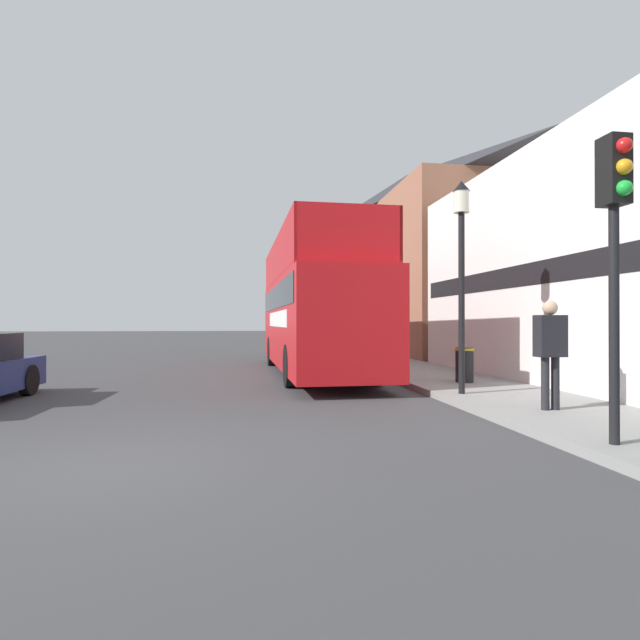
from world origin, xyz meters
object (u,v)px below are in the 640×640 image
traffic_signal (615,218)px  litter_bin (464,364)px  pedestrian_second (550,344)px  lamp_post_nearest (461,246)px  parked_car_ahead_of_bus (305,342)px  lamp_post_second (359,281)px  lamp_post_third (323,294)px  tour_bus (313,314)px

traffic_signal → litter_bin: (0.96, 6.29, -2.30)m
pedestrian_second → lamp_post_nearest: (-0.66, 2.06, 1.97)m
parked_car_ahead_of_bus → lamp_post_second: lamp_post_second is taller
lamp_post_nearest → litter_bin: bearing=63.7°
lamp_post_nearest → lamp_post_third: size_ratio=0.96×
parked_car_ahead_of_bus → tour_bus: bearing=-96.9°
parked_car_ahead_of_bus → lamp_post_nearest: lamp_post_nearest is taller
tour_bus → litter_bin: 5.33m
pedestrian_second → traffic_signal: bearing=-106.3°
pedestrian_second → traffic_signal: (-0.69, -2.36, 1.64)m
tour_bus → lamp_post_third: bearing=78.9°
pedestrian_second → litter_bin: 4.00m
parked_car_ahead_of_bus → litter_bin: (2.51, -12.57, -0.06)m
lamp_post_nearest → pedestrian_second: bearing=-72.3°
lamp_post_third → lamp_post_nearest: bearing=-90.4°
lamp_post_nearest → parked_car_ahead_of_bus: bearing=96.2°
pedestrian_second → lamp_post_nearest: bearing=107.7°
litter_bin → parked_car_ahead_of_bus: bearing=101.3°
lamp_post_nearest → lamp_post_second: bearing=89.5°
lamp_post_third → tour_bus: bearing=-100.2°
parked_car_ahead_of_bus → litter_bin: 12.82m
tour_bus → lamp_post_nearest: size_ratio=2.43×
tour_bus → lamp_post_nearest: lamp_post_nearest is taller
pedestrian_second → litter_bin: size_ratio=2.17×
lamp_post_second → litter_bin: size_ratio=5.33×
tour_bus → traffic_signal: size_ratio=2.88×
traffic_signal → lamp_post_third: size_ratio=0.81×
litter_bin → lamp_post_second: bearing=96.0°
traffic_signal → lamp_post_third: 24.08m
tour_bus → traffic_signal: bearing=-78.4°
parked_car_ahead_of_bus → traffic_signal: bearing=-87.2°
lamp_post_second → pedestrian_second: bearing=-87.3°
lamp_post_nearest → lamp_post_second: (0.09, 9.83, 0.08)m
tour_bus → litter_bin: tour_bus is taller
lamp_post_nearest → litter_bin: 3.37m
traffic_signal → lamp_post_nearest: bearing=89.6°
lamp_post_nearest → lamp_post_third: lamp_post_third is taller
tour_bus → lamp_post_second: 4.83m
lamp_post_second → lamp_post_third: size_ratio=0.99×
lamp_post_second → traffic_signal: bearing=-90.5°
pedestrian_second → lamp_post_third: (-0.52, 21.72, 2.09)m
lamp_post_nearest → lamp_post_second: 9.83m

